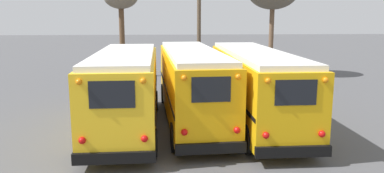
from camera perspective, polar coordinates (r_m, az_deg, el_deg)
ground_plane at (r=16.55m, az=0.11°, el=-6.12°), size 160.00×160.00×0.00m
school_bus_0 at (r=16.01m, az=-10.03°, el=-0.24°), size 2.78×9.45×3.32m
school_bus_1 at (r=17.03m, az=-0.10°, el=0.61°), size 2.95×10.57×3.31m
school_bus_2 at (r=17.15m, az=9.47°, el=0.47°), size 2.61×10.85×3.27m
utility_pole at (r=26.33m, az=1.07°, el=10.16°), size 1.80×0.28×8.72m
fence_line at (r=23.26m, az=-1.08°, el=1.34°), size 13.74×0.06×1.42m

